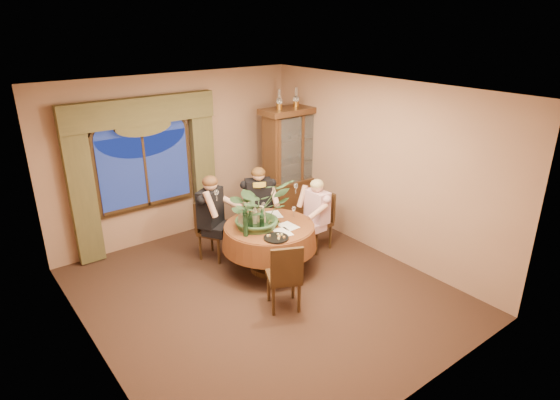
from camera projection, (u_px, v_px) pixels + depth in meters
floor at (263, 292)px, 6.62m from camera, size 5.00×5.00×0.00m
wall_back at (177, 157)px, 7.95m from camera, size 4.50×0.00×4.50m
wall_right at (378, 168)px, 7.38m from camera, size 0.00×5.00×5.00m
ceiling at (260, 91)px, 5.59m from camera, size 5.00×5.00×0.00m
window at (145, 171)px, 7.59m from camera, size 1.62×0.10×1.32m
arched_transom at (140, 123)px, 7.31m from camera, size 1.60×0.06×0.44m
drapery_left at (82, 192)px, 7.02m from camera, size 0.38×0.14×2.32m
drapery_right at (203, 167)px, 8.18m from camera, size 0.38×0.14×2.32m
swag_valance at (141, 111)px, 7.17m from camera, size 2.45×0.16×0.42m
dining_table at (270, 247)px, 7.07m from camera, size 1.48×1.48×0.75m
china_cabinet at (295, 165)px, 8.65m from camera, size 1.33×0.53×2.14m
oil_lamp_left at (279, 99)px, 7.98m from camera, size 0.11×0.11×0.34m
oil_lamp_center at (296, 97)px, 8.19m from camera, size 0.11×0.11×0.34m
oil_lamp_right at (312, 95)px, 8.40m from camera, size 0.11×0.11×0.34m
chair_right at (316, 222)px, 7.69m from camera, size 0.46×0.46×0.96m
chair_back_right at (268, 216)px, 7.91m from camera, size 0.58×0.58×0.96m
chair_back at (214, 230)px, 7.40m from camera, size 0.57×0.57×0.96m
chair_front_left at (284, 275)px, 6.12m from camera, size 0.56×0.56×0.96m
person_pink at (317, 216)px, 7.54m from camera, size 0.42×0.46×1.26m
person_back at (211, 218)px, 7.28m from camera, size 0.67×0.66×1.41m
person_scarf at (259, 206)px, 7.82m from camera, size 0.63×0.61×1.36m
stoneware_vase at (261, 215)px, 6.93m from camera, size 0.14×0.14×0.27m
centerpiece_plant at (258, 186)px, 6.69m from camera, size 0.96×1.07×0.84m
olive_bowl at (274, 223)px, 6.92m from camera, size 0.17×0.17×0.05m
cheese_platter at (276, 238)px, 6.50m from camera, size 0.35×0.35×0.02m
wine_bottle_0 at (246, 225)px, 6.53m from camera, size 0.07×0.07×0.33m
wine_bottle_1 at (245, 216)px, 6.83m from camera, size 0.07×0.07×0.33m
wine_bottle_2 at (255, 216)px, 6.84m from camera, size 0.07×0.07×0.33m
wine_bottle_3 at (262, 220)px, 6.70m from camera, size 0.07×0.07×0.33m
wine_bottle_4 at (241, 220)px, 6.71m from camera, size 0.07×0.07×0.33m
wine_bottle_5 at (250, 222)px, 6.64m from camera, size 0.07×0.07×0.33m
tasting_paper_0 at (288, 226)px, 6.89m from camera, size 0.22×0.31×0.00m
tasting_paper_1 at (274, 214)px, 7.29m from camera, size 0.30×0.35×0.00m
tasting_paper_2 at (283, 232)px, 6.69m from camera, size 0.27×0.34×0.00m
wine_glass_person_pink at (294, 212)px, 7.18m from camera, size 0.07×0.07×0.18m
wine_glass_person_back at (240, 215)px, 7.06m from camera, size 0.07×0.07×0.18m
wine_glass_person_scarf at (264, 207)px, 7.33m from camera, size 0.07×0.07×0.18m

